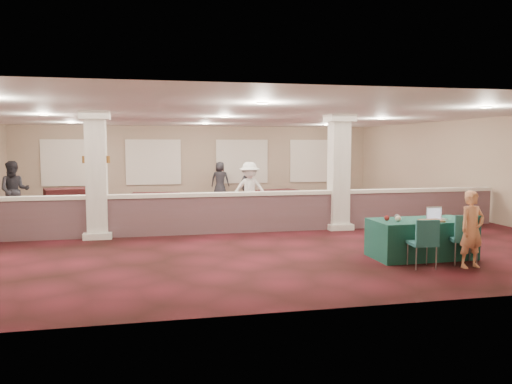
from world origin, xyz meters
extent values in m
plane|color=#441118|center=(0.00, 0.00, 0.00)|extent=(16.00, 16.00, 0.00)
cube|color=gray|center=(0.00, 8.00, 1.60)|extent=(16.00, 0.04, 3.20)
cube|color=gray|center=(0.00, -8.00, 1.60)|extent=(16.00, 0.04, 3.20)
cube|color=gray|center=(8.00, 0.00, 1.60)|extent=(0.04, 16.00, 3.20)
cube|color=silver|center=(0.00, 0.00, 3.20)|extent=(16.00, 16.00, 0.02)
cube|color=brown|center=(0.00, -1.50, 0.50)|extent=(15.60, 0.20, 1.00)
cube|color=beige|center=(0.00, -1.50, 1.05)|extent=(15.60, 0.28, 0.10)
cube|color=beige|center=(-3.50, -1.50, 1.60)|extent=(0.50, 0.50, 3.20)
cube|color=beige|center=(-3.50, -1.50, 0.08)|extent=(0.70, 0.70, 0.16)
cube|color=beige|center=(-3.50, -1.50, 3.10)|extent=(0.72, 0.72, 0.20)
cube|color=beige|center=(3.00, -1.50, 1.60)|extent=(0.50, 0.50, 3.20)
cube|color=beige|center=(3.00, -1.50, 0.08)|extent=(0.70, 0.70, 0.16)
cube|color=beige|center=(3.00, -1.50, 3.10)|extent=(0.72, 0.72, 0.20)
cylinder|color=brown|center=(-3.78, -1.50, 2.00)|extent=(0.12, 0.12, 0.18)
cylinder|color=#F3EACF|center=(-3.78, -1.50, 2.00)|extent=(0.09, 0.09, 0.10)
cylinder|color=brown|center=(-3.22, -1.50, 2.00)|extent=(0.12, 0.12, 0.18)
cylinder|color=#F3EACF|center=(-3.22, -1.50, 2.00)|extent=(0.09, 0.09, 0.10)
cube|color=#0F3831|center=(3.38, -5.26, 0.40)|extent=(2.10, 1.07, 0.80)
cube|color=#1E5458|center=(3.91, -5.92, 0.49)|extent=(0.63, 0.63, 0.07)
cube|color=#1E5458|center=(3.84, -6.14, 0.76)|extent=(0.48, 0.19, 0.48)
cylinder|color=gray|center=(3.65, -6.06, 0.23)|extent=(0.03, 0.03, 0.46)
cylinder|color=gray|center=(4.05, -6.18, 0.23)|extent=(0.03, 0.03, 0.46)
cylinder|color=gray|center=(3.77, -5.67, 0.23)|extent=(0.03, 0.03, 0.46)
cylinder|color=gray|center=(4.17, -5.79, 0.23)|extent=(0.03, 0.03, 0.46)
cube|color=#1E5458|center=(2.94, -6.04, 0.47)|extent=(0.53, 0.53, 0.06)
cube|color=#1E5458|center=(2.92, -6.26, 0.73)|extent=(0.46, 0.10, 0.46)
cylinder|color=gray|center=(2.72, -6.22, 0.22)|extent=(0.03, 0.03, 0.44)
cylinder|color=gray|center=(3.12, -6.25, 0.22)|extent=(0.03, 0.03, 0.44)
cylinder|color=gray|center=(2.76, -5.82, 0.22)|extent=(0.03, 0.03, 0.44)
cylinder|color=gray|center=(3.16, -5.86, 0.22)|extent=(0.03, 0.03, 0.44)
imported|color=#F99E6C|center=(3.86, -6.25, 0.75)|extent=(0.58, 0.43, 1.49)
cube|color=black|center=(-5.69, 0.30, 0.39)|extent=(2.08, 1.33, 0.78)
cube|color=black|center=(-2.00, 0.30, 0.33)|extent=(1.68, 0.94, 0.66)
cube|color=black|center=(6.50, 0.30, 0.40)|extent=(2.17, 1.50, 0.80)
cube|color=black|center=(-4.90, 4.38, 0.40)|extent=(2.16, 1.50, 0.80)
cube|color=black|center=(-2.00, 3.20, 0.34)|extent=(1.76, 1.05, 0.67)
cube|color=black|center=(2.50, 3.66, 0.33)|extent=(1.78, 1.23, 0.65)
imported|color=black|center=(-6.38, 2.28, 0.93)|extent=(0.95, 0.61, 1.86)
imported|color=silver|center=(0.99, 1.19, 0.90)|extent=(1.25, 0.77, 1.81)
imported|color=black|center=(1.50, 4.29, 0.74)|extent=(0.88, 0.93, 1.49)
imported|color=black|center=(0.84, 7.00, 0.82)|extent=(0.90, 0.65, 1.64)
cube|color=silver|center=(3.71, -5.31, 0.81)|extent=(0.37, 0.26, 0.02)
cube|color=silver|center=(3.71, -5.18, 0.94)|extent=(0.36, 0.02, 0.24)
cube|color=silver|center=(3.71, -5.19, 0.93)|extent=(0.33, 0.01, 0.21)
cube|color=#C5601F|center=(3.44, -5.53, 0.82)|extent=(0.44, 0.34, 0.03)
sphere|color=beige|center=(2.77, -5.38, 0.86)|extent=(0.12, 0.12, 0.12)
sphere|color=maroon|center=(2.61, -5.21, 0.86)|extent=(0.11, 0.11, 0.11)
sphere|color=#525358|center=(2.88, -5.13, 0.86)|extent=(0.11, 0.11, 0.11)
cube|color=red|center=(4.10, -5.56, 0.81)|extent=(0.13, 0.03, 0.01)
camera|label=1|loc=(-2.20, -14.65, 2.37)|focal=35.00mm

